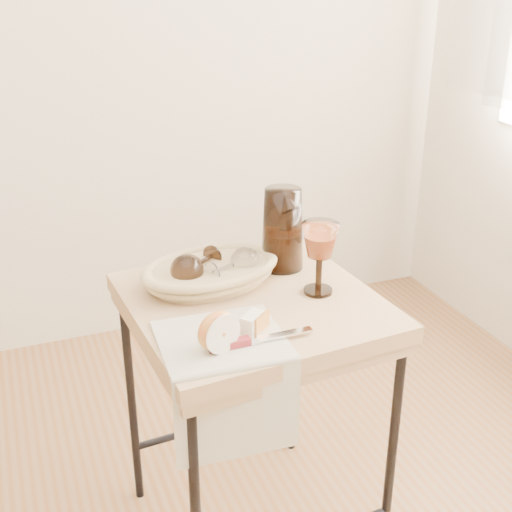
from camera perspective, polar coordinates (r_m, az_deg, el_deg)
name	(u,v)px	position (r m, az deg, el deg)	size (l,w,h in m)	color
side_table	(253,422)	(1.84, -0.23, -13.75)	(0.58, 0.58, 0.73)	brown
tea_towel	(222,340)	(1.47, -2.91, -7.02)	(0.27, 0.24, 0.01)	beige
bread_basket	(211,274)	(1.70, -3.80, -1.51)	(0.32, 0.22, 0.06)	#977F4C
goblet_lying_a	(198,264)	(1.69, -4.88, -0.67)	(0.14, 0.08, 0.08)	#372316
goblet_lying_b	(231,266)	(1.69, -2.11, -0.84)	(0.12, 0.08, 0.08)	white
pitcher	(282,229)	(1.76, 2.24, 2.30)	(0.15, 0.23, 0.26)	black
wine_goblet	(319,258)	(1.63, 5.35, -0.18)	(0.09, 0.09, 0.18)	white
apple_half	(217,330)	(1.41, -3.32, -6.25)	(0.09, 0.05, 0.09)	red
apple_wedge	(253,322)	(1.48, -0.29, -5.61)	(0.06, 0.03, 0.04)	white
table_knife	(257,338)	(1.45, 0.09, -6.92)	(0.23, 0.02, 0.02)	silver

